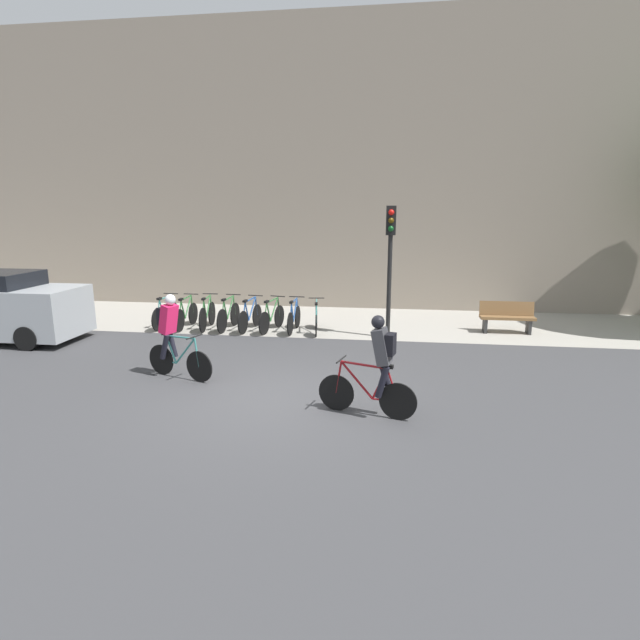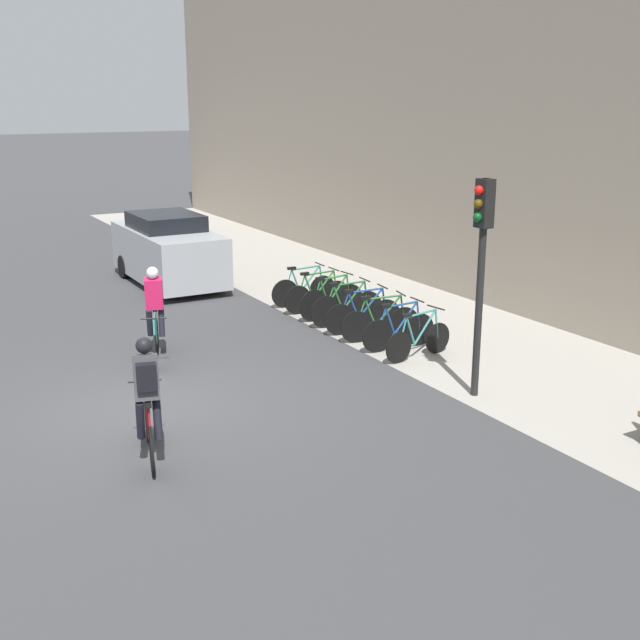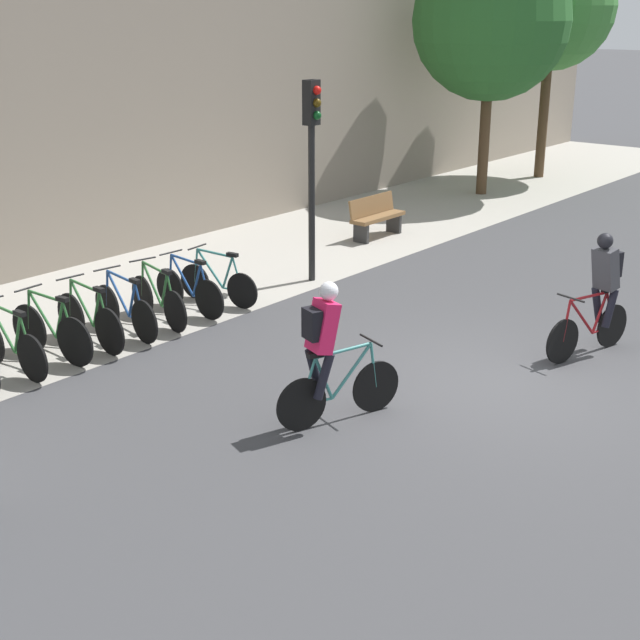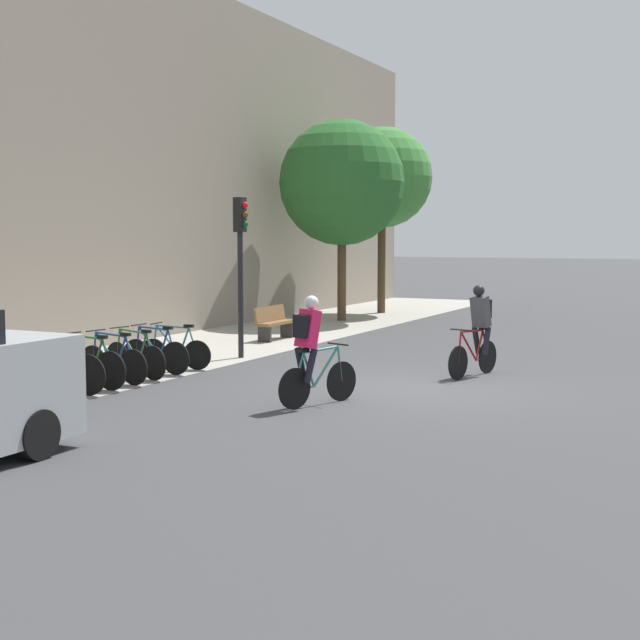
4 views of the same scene
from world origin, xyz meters
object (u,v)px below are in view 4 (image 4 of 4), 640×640
at_px(parked_bike_6, 156,353).
at_px(traffic_light_pole, 241,247).
at_px(bench, 274,322).
at_px(parked_bike_1, 37,376).
at_px(parked_bike_5, 135,357).
at_px(cyclist_grey, 479,327).
at_px(cyclist_pink, 311,347).
at_px(parked_bike_3, 90,365).
at_px(parked_bike_7, 175,350).
at_px(parked_bike_2, 64,370).
at_px(parked_bike_0, 7,382).
at_px(parked_bike_4, 113,361).

relative_size(parked_bike_6, traffic_light_pole, 0.46).
bearing_deg(bench, parked_bike_1, -175.86).
distance_m(parked_bike_1, parked_bike_5, 2.60).
distance_m(parked_bike_1, bench, 9.32).
distance_m(cyclist_grey, parked_bike_1, 8.20).
xyz_separation_m(cyclist_pink, parked_bike_3, (-0.19, 4.30, -0.54)).
bearing_deg(parked_bike_7, parked_bike_3, 179.97).
bearing_deg(parked_bike_5, parked_bike_1, 180.00).
bearing_deg(parked_bike_1, parked_bike_6, 0.01).
xyz_separation_m(parked_bike_2, parked_bike_3, (0.65, -0.00, -0.00)).
bearing_deg(parked_bike_6, bench, 6.34).
bearing_deg(cyclist_pink, parked_bike_1, 109.15).
bearing_deg(cyclist_grey, traffic_light_pole, 88.26).
bearing_deg(bench, parked_bike_0, -176.14).
height_order(parked_bike_4, parked_bike_7, parked_bike_4).
xyz_separation_m(parked_bike_7, traffic_light_pole, (2.04, -0.35, 2.08)).
relative_size(parked_bike_1, parked_bike_2, 1.00).
relative_size(parked_bike_4, traffic_light_pole, 0.48).
distance_m(cyclist_pink, traffic_light_pole, 6.14).
height_order(parked_bike_6, bench, parked_bike_6).
height_order(parked_bike_5, parked_bike_6, same).
bearing_deg(cyclist_grey, parked_bike_4, 123.40).
bearing_deg(bench, cyclist_grey, -118.59).
bearing_deg(parked_bike_1, cyclist_grey, -45.12).
height_order(parked_bike_0, parked_bike_5, parked_bike_0).
bearing_deg(parked_bike_5, cyclist_grey, -61.30).
distance_m(parked_bike_0, parked_bike_1, 0.65).
height_order(cyclist_grey, parked_bike_3, cyclist_grey).
xyz_separation_m(parked_bike_3, bench, (8.00, 0.67, 0.05)).
relative_size(cyclist_pink, parked_bike_7, 1.11).
relative_size(cyclist_pink, parked_bike_2, 1.05).
height_order(parked_bike_2, parked_bike_4, parked_bike_2).
bearing_deg(parked_bike_0, cyclist_grey, -42.06).
distance_m(parked_bike_4, bench, 7.38).
height_order(parked_bike_3, parked_bike_6, parked_bike_3).
distance_m(cyclist_grey, parked_bike_7, 6.12).
height_order(cyclist_pink, bench, cyclist_pink).
height_order(cyclist_grey, traffic_light_pole, traffic_light_pole).
bearing_deg(parked_bike_1, parked_bike_3, 0.03).
xyz_separation_m(cyclist_grey, bench, (3.53, 6.47, -0.48)).
distance_m(parked_bike_4, traffic_light_pole, 4.50).
height_order(parked_bike_0, parked_bike_3, parked_bike_3).
bearing_deg(cyclist_pink, parked_bike_7, 60.71).
bearing_deg(parked_bike_5, parked_bike_0, 179.99).
bearing_deg(parked_bike_0, parked_bike_2, 0.03).
bearing_deg(parked_bike_1, parked_bike_7, -0.01).
relative_size(parked_bike_0, parked_bike_1, 0.98).
bearing_deg(parked_bike_6, cyclist_grey, -66.49).
bearing_deg(parked_bike_0, parked_bike_7, -0.02).
distance_m(parked_bike_0, bench, 9.97).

